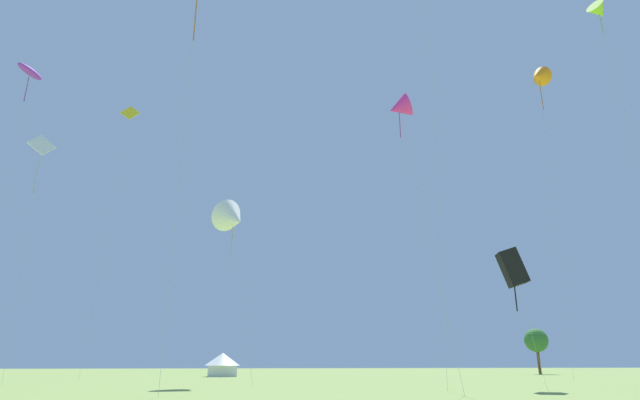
{
  "coord_description": "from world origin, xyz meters",
  "views": [
    {
      "loc": [
        -7.76,
        -4.69,
        1.57
      ],
      "look_at": [
        0.0,
        32.0,
        13.6
      ],
      "focal_mm": 28.76,
      "sensor_mm": 36.0,
      "label": 1
    }
  ],
  "objects": [
    {
      "name": "kite_lime_delta",
      "position": [
        22.22,
        25.33,
        29.41
      ],
      "size": [
        2.2,
        2.47,
        30.39
      ],
      "color": "#99DB2D",
      "rests_on": "ground"
    },
    {
      "name": "kite_yellow_diamond",
      "position": [
        -18.45,
        52.89,
        29.08
      ],
      "size": [
        2.27,
        2.81,
        30.77
      ],
      "color": "yellow",
      "rests_on": "ground"
    },
    {
      "name": "kite_magenta_delta",
      "position": [
        3.07,
        22.49,
        16.91
      ],
      "size": [
        3.31,
        2.14,
        17.82
      ],
      "color": "#E02DA3",
      "rests_on": "ground"
    },
    {
      "name": "kite_white_diamond",
      "position": [
        -24.35,
        44.4,
        20.93
      ],
      "size": [
        2.29,
        3.07,
        22.58
      ],
      "color": "white",
      "rests_on": "ground"
    },
    {
      "name": "kite_black_box",
      "position": [
        12.92,
        27.53,
        8.03
      ],
      "size": [
        2.23,
        1.85,
        9.43
      ],
      "color": "black",
      "rests_on": "ground"
    },
    {
      "name": "festival_tent_center",
      "position": [
        -5.71,
        66.8,
        1.65
      ],
      "size": [
        4.58,
        4.58,
        2.98
      ],
      "color": "white",
      "rests_on": "ground"
    },
    {
      "name": "tree_distant_left",
      "position": [
        44.56,
        72.46,
        5.2
      ],
      "size": [
        3.73,
        3.73,
        7.11
      ],
      "color": "brown",
      "rests_on": "ground"
    },
    {
      "name": "kite_white_delta",
      "position": [
        -6.3,
        38.34,
        13.5
      ],
      "size": [
        4.23,
        4.38,
        15.3
      ],
      "color": "white",
      "rests_on": "ground"
    },
    {
      "name": "kite_orange_delta",
      "position": [
        27.11,
        40.12,
        32.7
      ],
      "size": [
        3.8,
        3.06,
        34.07
      ],
      "color": "orange",
      "rests_on": "ground"
    },
    {
      "name": "kite_purple_parafoil",
      "position": [
        -27.53,
        46.81,
        30.31
      ],
      "size": [
        2.43,
        3.54,
        30.89
      ],
      "color": "purple",
      "rests_on": "ground"
    }
  ]
}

